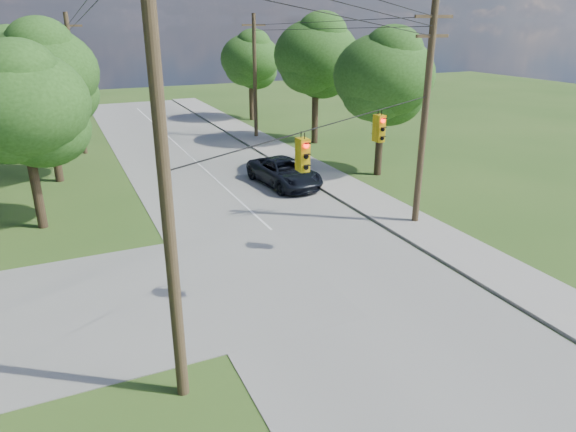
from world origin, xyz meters
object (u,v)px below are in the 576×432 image
pole_north_e (255,76)px  car_main_north (284,172)px  pole_ne (425,112)px  pole_sw (164,171)px  pole_north_w (76,84)px

pole_north_e → car_main_north: (-3.40, -13.65, -4.30)m
pole_ne → car_main_north: bearing=112.2°
pole_north_e → pole_ne: bearing=-90.0°
pole_sw → pole_ne: 15.51m
pole_sw → pole_north_w: (-0.40, 29.60, -1.10)m
pole_north_e → pole_north_w: bearing=180.0°
pole_north_e → pole_north_w: size_ratio=1.00×
pole_ne → car_main_north: (-3.40, 8.35, -4.63)m
pole_north_e → car_main_north: pole_north_e is taller
pole_sw → pole_north_w: pole_sw is taller
car_main_north → pole_ne: bearing=-74.0°
pole_north_e → pole_north_w: (-13.90, 0.00, 0.00)m
pole_sw → pole_north_e: bearing=65.5°
pole_north_w → pole_north_e: bearing=0.0°
pole_sw → car_main_north: size_ratio=2.08×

